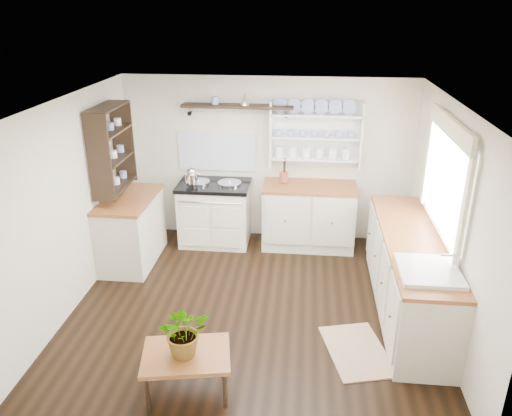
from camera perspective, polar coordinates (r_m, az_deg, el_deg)
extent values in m
cube|color=black|center=(5.80, -0.33, -11.05)|extent=(4.00, 3.80, 0.01)
cube|color=beige|center=(7.03, 1.35, 5.53)|extent=(4.00, 0.02, 2.30)
cube|color=beige|center=(5.42, 21.16, -1.36)|extent=(0.02, 3.80, 2.30)
cube|color=beige|center=(5.80, -20.39, 0.30)|extent=(0.02, 3.80, 2.30)
cube|color=white|center=(4.91, -0.39, 11.90)|extent=(4.00, 3.80, 0.01)
cube|color=white|center=(5.42, 20.89, 2.67)|extent=(0.04, 1.40, 1.00)
cube|color=white|center=(5.42, 20.69, 2.68)|extent=(0.02, 1.50, 1.10)
cube|color=beige|center=(5.26, 21.34, 8.64)|extent=(0.04, 1.55, 0.18)
cube|color=white|center=(7.06, -4.72, -0.78)|extent=(0.95, 0.62, 0.84)
cube|color=black|center=(6.90, -4.83, 2.60)|extent=(0.99, 0.66, 0.05)
cylinder|color=silver|center=(6.93, -6.62, 2.97)|extent=(0.32, 0.32, 0.03)
cylinder|color=silver|center=(6.85, -3.05, 2.85)|extent=(0.32, 0.32, 0.03)
cylinder|color=silver|center=(6.62, -5.35, 0.60)|extent=(0.86, 0.02, 0.02)
cube|color=beige|center=(6.97, 6.01, -0.96)|extent=(1.25, 0.60, 0.88)
cube|color=brown|center=(6.81, 6.16, 2.43)|extent=(1.27, 0.63, 0.04)
cube|color=beige|center=(5.75, 17.02, -7.34)|extent=(0.60, 2.40, 0.88)
cube|color=brown|center=(5.55, 17.54, -3.39)|extent=(0.62, 2.43, 0.04)
cube|color=white|center=(4.94, 18.99, -8.02)|extent=(0.55, 0.60, 0.28)
cylinder|color=silver|center=(4.89, 21.57, -6.00)|extent=(0.02, 0.02, 0.22)
cube|color=beige|center=(6.72, -14.06, -2.50)|extent=(0.60, 1.10, 0.88)
cube|color=brown|center=(6.55, -14.42, 0.99)|extent=(0.62, 1.13, 0.04)
cube|color=white|center=(6.88, 6.83, 8.46)|extent=(1.20, 0.03, 0.90)
cube|color=white|center=(6.79, 6.83, 8.28)|extent=(1.20, 0.22, 0.02)
cylinder|color=navy|center=(6.74, 6.94, 10.52)|extent=(0.20, 0.02, 0.20)
cube|color=black|center=(6.76, -2.14, 11.56)|extent=(1.50, 0.24, 0.04)
cone|color=black|center=(6.97, -7.44, 10.80)|extent=(0.06, 0.20, 0.06)
cone|color=black|center=(6.79, 3.50, 10.64)|extent=(0.06, 0.20, 0.06)
cube|color=black|center=(6.39, -16.18, 6.63)|extent=(0.28, 0.80, 1.05)
cylinder|color=brown|center=(6.86, 3.17, 3.55)|extent=(0.12, 0.12, 0.14)
cube|color=brown|center=(4.52, -7.98, -16.34)|extent=(0.83, 0.66, 0.04)
cylinder|color=black|center=(4.52, -12.35, -20.08)|extent=(0.04, 0.04, 0.37)
cylinder|color=black|center=(4.85, -11.71, -16.61)|extent=(0.04, 0.04, 0.37)
cylinder|color=black|center=(4.48, -3.56, -20.03)|extent=(0.04, 0.04, 0.37)
cylinder|color=black|center=(4.81, -3.68, -16.52)|extent=(0.04, 0.04, 0.37)
imported|color=#3F7233|center=(4.37, -8.17, -13.73)|extent=(0.51, 0.48, 0.47)
cube|color=#9D7E5B|center=(5.23, 11.43, -15.71)|extent=(0.75, 0.96, 0.02)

